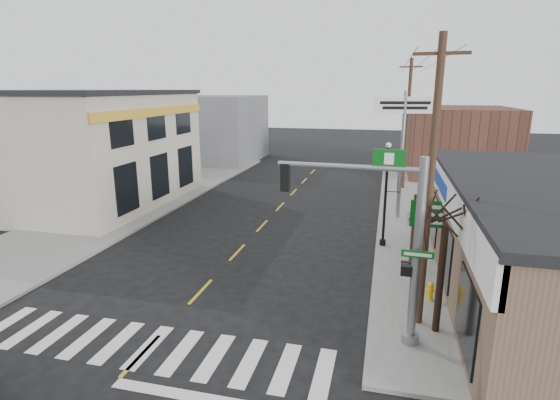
% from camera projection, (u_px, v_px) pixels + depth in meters
% --- Properties ---
extents(ground, '(140.00, 140.00, 0.00)m').
position_uv_depth(ground, '(141.00, 355.00, 12.02)').
color(ground, black).
rests_on(ground, ground).
extents(sidewalk_right, '(6.00, 38.00, 0.13)m').
position_uv_depth(sidewalk_right, '(438.00, 232.00, 22.14)').
color(sidewalk_right, slate).
rests_on(sidewalk_right, ground).
extents(sidewalk_left, '(6.00, 38.00, 0.13)m').
position_uv_depth(sidewalk_left, '(124.00, 209.00, 26.32)').
color(sidewalk_left, slate).
rests_on(sidewalk_left, ground).
extents(center_line, '(0.12, 56.00, 0.01)m').
position_uv_depth(center_line, '(237.00, 252.00, 19.54)').
color(center_line, gold).
rests_on(center_line, ground).
extents(crosswalk, '(11.00, 2.20, 0.01)m').
position_uv_depth(crosswalk, '(149.00, 347.00, 12.39)').
color(crosswalk, silver).
rests_on(crosswalk, ground).
extents(left_building, '(12.00, 12.00, 6.80)m').
position_uv_depth(left_building, '(71.00, 149.00, 27.36)').
color(left_building, '#BCB09C').
rests_on(left_building, ground).
extents(bldg_distant_right, '(8.00, 10.00, 5.60)m').
position_uv_depth(bldg_distant_right, '(458.00, 141.00, 36.74)').
color(bldg_distant_right, '#543126').
rests_on(bldg_distant_right, ground).
extents(bldg_distant_left, '(9.00, 10.00, 6.40)m').
position_uv_depth(bldg_distant_left, '(212.00, 128.00, 43.87)').
color(bldg_distant_left, slate).
rests_on(bldg_distant_left, ground).
extents(traffic_signal_pole, '(4.32, 0.36, 5.47)m').
position_uv_depth(traffic_signal_pole, '(394.00, 231.00, 11.75)').
color(traffic_signal_pole, gray).
rests_on(traffic_signal_pole, sidewalk_right).
extents(guide_sign, '(1.71, 0.14, 3.00)m').
position_uv_depth(guide_sign, '(432.00, 222.00, 17.05)').
color(guide_sign, '#432D1F').
rests_on(guide_sign, sidewalk_right).
extents(fire_hydrant, '(0.20, 0.20, 0.65)m').
position_uv_depth(fire_hydrant, '(431.00, 290.00, 14.80)').
color(fire_hydrant, '#E9AE0D').
rests_on(fire_hydrant, sidewalk_right).
extents(ped_crossing_sign, '(1.00, 0.07, 2.59)m').
position_uv_depth(ped_crossing_sign, '(430.00, 214.00, 18.61)').
color(ped_crossing_sign, gray).
rests_on(ped_crossing_sign, sidewalk_right).
extents(lamp_post, '(0.61, 0.48, 4.72)m').
position_uv_depth(lamp_post, '(387.00, 187.00, 19.39)').
color(lamp_post, black).
rests_on(lamp_post, sidewalk_right).
extents(dance_center_sign, '(3.23, 0.20, 6.87)m').
position_uv_depth(dance_center_sign, '(404.00, 124.00, 23.19)').
color(dance_center_sign, gray).
rests_on(dance_center_sign, sidewalk_right).
extents(bare_tree, '(2.47, 2.47, 4.95)m').
position_uv_depth(bare_tree, '(448.00, 204.00, 12.04)').
color(bare_tree, black).
rests_on(bare_tree, sidewalk_right).
extents(shrub_front, '(1.14, 1.14, 0.86)m').
position_uv_depth(shrub_front, '(533.00, 312.00, 13.21)').
color(shrub_front, '#153A14').
rests_on(shrub_front, sidewalk_right).
extents(shrub_back, '(0.99, 0.99, 0.74)m').
position_uv_depth(shrub_back, '(448.00, 248.00, 18.70)').
color(shrub_back, '#153316').
rests_on(shrub_back, sidewalk_right).
extents(utility_pole_near, '(1.47, 0.22, 8.45)m').
position_uv_depth(utility_pole_near, '(430.00, 185.00, 12.41)').
color(utility_pole_near, '#40341C').
rests_on(utility_pole_near, sidewalk_right).
extents(utility_pole_far, '(1.56, 0.23, 8.99)m').
position_uv_depth(utility_pole_far, '(407.00, 123.00, 30.49)').
color(utility_pole_far, '#40311E').
rests_on(utility_pole_far, sidewalk_right).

